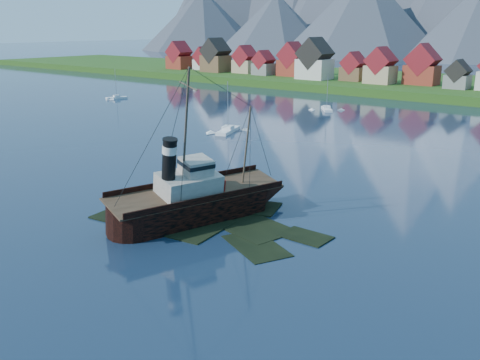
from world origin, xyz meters
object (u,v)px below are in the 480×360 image
Objects in this scene: sailboat_a at (228,131)px; sailboat_c at (327,109)px; tugboat_wreck at (202,197)px; sailboat_b at (117,98)px.

sailboat_a is 1.09× the size of sailboat_c.
tugboat_wreck is 98.50m from sailboat_c.
tugboat_wreck reaches higher than sailboat_b.
sailboat_b is at bearing 159.86° from sailboat_c.
tugboat_wreck reaches higher than sailboat_a.
tugboat_wreck is at bearing -107.93° from sailboat_c.
sailboat_a is (-35.53, 47.29, -2.45)m from tugboat_wreck.
sailboat_a reaches higher than sailboat_b.
sailboat_a is 1.19× the size of sailboat_b.
tugboat_wreck is 2.55× the size of sailboat_b.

